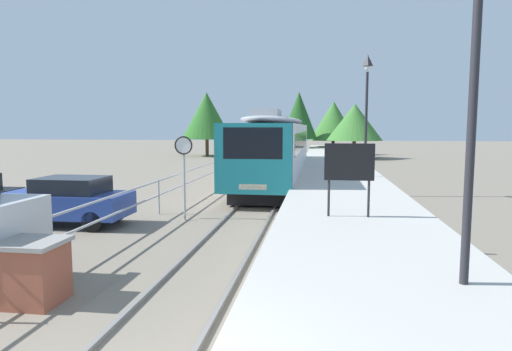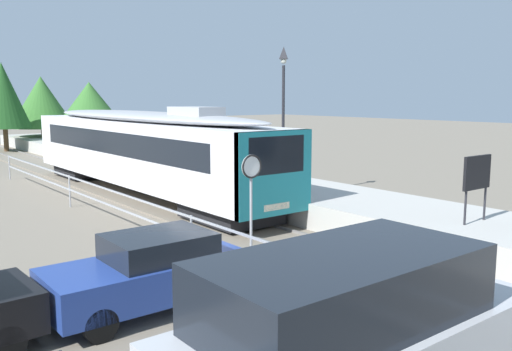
{
  "view_description": "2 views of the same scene",
  "coord_description": "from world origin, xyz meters",
  "views": [
    {
      "loc": [
        2.33,
        -3.1,
        3.09
      ],
      "look_at": [
        0.4,
        10.54,
        1.6
      ],
      "focal_mm": 31.39,
      "sensor_mm": 36.0,
      "label": 1
    },
    {
      "loc": [
        -10.26,
        0.4,
        4.23
      ],
      "look_at": [
        0.0,
        13.54,
        1.8
      ],
      "focal_mm": 37.92,
      "sensor_mm": 36.0,
      "label": 2
    }
  ],
  "objects": [
    {
      "name": "ground_plane",
      "position": [
        -3.0,
        22.0,
        0.0
      ],
      "size": [
        160.0,
        160.0,
        0.0
      ],
      "primitive_type": "plane",
      "color": "slate"
    },
    {
      "name": "track_rails",
      "position": [
        0.0,
        22.0,
        0.03
      ],
      "size": [
        3.2,
        60.0,
        0.14
      ],
      "color": "slate",
      "rests_on": "ground"
    },
    {
      "name": "commuter_train",
      "position": [
        0.0,
        21.46,
        2.14
      ],
      "size": [
        2.82,
        18.07,
        3.74
      ],
      "color": "silver",
      "rests_on": "track_rails"
    },
    {
      "name": "station_platform",
      "position": [
        3.25,
        22.0,
        0.45
      ],
      "size": [
        3.9,
        60.0,
        0.9
      ],
      "primitive_type": "cube",
      "color": "#B7B5AD",
      "rests_on": "ground"
    },
    {
      "name": "platform_lamp_near_end",
      "position": [
        4.37,
        3.34,
        4.62
      ],
      "size": [
        0.34,
        0.34,
        5.35
      ],
      "color": "#232328",
      "rests_on": "station_platform"
    },
    {
      "name": "platform_lamp_mid_platform",
      "position": [
        4.37,
        17.32,
        4.62
      ],
      "size": [
        0.34,
        0.34,
        5.35
      ],
      "color": "#232328",
      "rests_on": "station_platform"
    },
    {
      "name": "platform_notice_board",
      "position": [
        3.06,
        7.95,
        2.19
      ],
      "size": [
        1.2,
        0.08,
        1.8
      ],
      "color": "#232328",
      "rests_on": "station_platform"
    },
    {
      "name": "speed_limit_sign",
      "position": [
        -2.07,
        11.07,
        2.12
      ],
      "size": [
        0.61,
        0.1,
        2.81
      ],
      "color": "#9EA0A5",
      "rests_on": "ground"
    },
    {
      "name": "brick_utility_cabinet",
      "position": [
        -2.69,
        3.89,
        0.57
      ],
      "size": [
        1.21,
        0.99,
        1.13
      ],
      "color": "brown",
      "rests_on": "ground"
    },
    {
      "name": "carpark_fence",
      "position": [
        -3.3,
        12.0,
        0.91
      ],
      "size": [
        0.06,
        36.06,
        1.25
      ],
      "color": "#9EA0A5",
      "rests_on": "ground"
    },
    {
      "name": "parked_hatchback_blue",
      "position": [
        -5.54,
        9.86,
        0.79
      ],
      "size": [
        4.0,
        1.76,
        1.53
      ],
      "color": "navy",
      "rests_on": "ground"
    },
    {
      "name": "tree_behind_carpark",
      "position": [
        3.88,
        48.16,
        3.79
      ],
      "size": [
        5.37,
        5.37,
        5.97
      ],
      "color": "brown",
      "rests_on": "ground"
    },
    {
      "name": "tree_behind_station_far",
      "position": [
        5.75,
        42.14,
        3.59
      ],
      "size": [
        5.48,
        5.48,
        5.39
      ],
      "color": "brown",
      "rests_on": "ground"
    },
    {
      "name": "tree_distant_left",
      "position": [
        0.14,
        45.1,
        4.34
      ],
      "size": [
        3.92,
        3.92,
        6.84
      ],
      "color": "brown",
      "rests_on": "ground"
    },
    {
      "name": "tree_distant_centre",
      "position": [
        -9.65,
        43.95,
        4.31
      ],
      "size": [
        5.36,
        5.36,
        6.79
      ],
      "color": "brown",
      "rests_on": "ground"
    }
  ]
}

